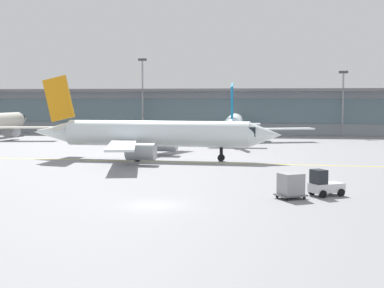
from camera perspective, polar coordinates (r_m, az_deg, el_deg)
The scene contains 9 objects.
ground_plane at distance 41.15m, azimuth -3.75°, elevation -6.09°, with size 400.00×400.00×0.00m, color gray.
taxiway_centreline_stripe at distance 69.12m, azimuth -3.83°, elevation -1.75°, with size 110.00×0.36×0.01m, color yellow.
terminal_concourse at distance 124.67m, azimuth 5.05°, elevation 3.32°, with size 174.37×11.00×9.60m.
gate_airplane_1 at distance 102.21m, azimuth 4.18°, elevation 1.99°, with size 28.17×30.35×10.05m.
taxiing_regional_jet at distance 70.89m, azimuth -3.80°, elevation 0.97°, with size 31.81×29.59×10.54m.
baggage_tug at distance 45.91m, azimuth 13.01°, elevation -3.96°, with size 2.95×2.60×2.10m.
cargo_dolly_lead at distance 44.16m, azimuth 9.80°, elevation -4.03°, with size 2.63×2.48×1.94m.
apron_light_mast_1 at distance 121.66m, azimuth -4.94°, elevation 5.06°, with size 1.80×0.36×15.94m.
apron_light_mast_2 at distance 118.34m, azimuth 14.78°, elevation 4.23°, with size 1.80×0.36×13.03m.
Camera 1 is at (9.12, -39.40, 7.61)m, focal length 53.63 mm.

